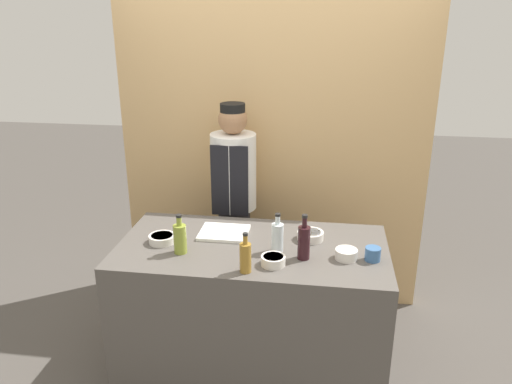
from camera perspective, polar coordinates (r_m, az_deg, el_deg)
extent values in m
plane|color=#4C4742|center=(3.50, -0.40, -20.00)|extent=(14.00, 14.00, 0.00)
cube|color=tan|center=(3.88, 1.91, 4.40)|extent=(2.34, 0.18, 2.40)
cube|color=#514C47|center=(3.21, -0.42, -13.62)|extent=(1.60, 0.82, 0.93)
cylinder|color=silver|center=(3.06, 6.23, -4.97)|extent=(0.16, 0.16, 0.05)
cylinder|color=yellow|center=(3.05, 6.25, -4.67)|extent=(0.13, 0.13, 0.02)
cylinder|color=silver|center=(2.86, 10.28, -7.00)|extent=(0.13, 0.13, 0.06)
cylinder|color=green|center=(2.85, 10.30, -6.64)|extent=(0.10, 0.10, 0.02)
cylinder|color=silver|center=(3.06, -10.69, -5.27)|extent=(0.16, 0.16, 0.05)
cylinder|color=#703384|center=(3.05, -10.71, -4.99)|extent=(0.13, 0.13, 0.01)
cylinder|color=silver|center=(2.76, 1.98, -7.83)|extent=(0.14, 0.14, 0.05)
cylinder|color=red|center=(2.75, 1.99, -7.49)|extent=(0.11, 0.11, 0.02)
cube|color=white|center=(3.13, -3.68, -4.66)|extent=(0.30, 0.25, 0.02)
cylinder|color=black|center=(2.81, 5.49, -5.82)|extent=(0.07, 0.07, 0.19)
cylinder|color=black|center=(2.75, 5.58, -3.48)|extent=(0.03, 0.03, 0.06)
cylinder|color=black|center=(2.74, 5.60, -2.77)|extent=(0.03, 0.03, 0.02)
cylinder|color=olive|center=(2.89, -8.67, -5.34)|extent=(0.08, 0.08, 0.17)
cylinder|color=olive|center=(2.85, -8.79, -3.33)|extent=(0.03, 0.03, 0.05)
cylinder|color=black|center=(2.84, -8.82, -2.71)|extent=(0.03, 0.03, 0.01)
cylinder|color=olive|center=(2.66, -1.22, -7.55)|extent=(0.06, 0.06, 0.16)
cylinder|color=olive|center=(2.62, -1.23, -5.48)|extent=(0.03, 0.03, 0.05)
cylinder|color=black|center=(2.60, -1.24, -4.85)|extent=(0.03, 0.03, 0.01)
cylinder|color=silver|center=(2.88, 2.46, -5.26)|extent=(0.07, 0.07, 0.17)
cylinder|color=silver|center=(2.83, 2.49, -3.24)|extent=(0.03, 0.03, 0.05)
cylinder|color=black|center=(2.82, 2.50, -2.62)|extent=(0.03, 0.03, 0.01)
cylinder|color=#386093|center=(2.87, 13.20, -6.91)|extent=(0.09, 0.09, 0.08)
cylinder|color=#28282D|center=(3.90, -2.41, -7.66)|extent=(0.24, 0.24, 0.87)
cylinder|color=white|center=(3.62, -2.58, 2.37)|extent=(0.33, 0.33, 0.56)
cube|color=black|center=(3.49, -3.04, 1.24)|extent=(0.26, 0.02, 0.51)
sphere|color=#9E704C|center=(3.53, -2.67, 8.27)|extent=(0.21, 0.21, 0.21)
cylinder|color=black|center=(3.51, -2.69, 9.51)|extent=(0.18, 0.18, 0.07)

